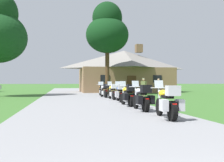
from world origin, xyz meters
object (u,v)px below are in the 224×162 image
motorcycle_yellow_fifth_in_row (112,92)px  bystander_olive_shirt_beside_signpost (144,86)px  motorcycle_silver_second_in_row (142,98)px  motorcycle_blue_fourth_in_row (120,93)px  motorcycle_orange_farthest_in_row (101,90)px  bystander_tan_shirt_by_tree (159,86)px  bystander_tan_shirt_near_lodge (144,86)px  motorcycle_white_sixth_in_row (104,91)px  motorcycle_yellow_third_in_row (128,95)px  motorcycle_yellow_nearest_to_camera (168,103)px  tree_by_lodge_front (107,30)px

motorcycle_yellow_fifth_in_row → bystander_olive_shirt_beside_signpost: bearing=49.1°
motorcycle_silver_second_in_row → motorcycle_blue_fourth_in_row: (0.20, 5.45, 0.00)m
motorcycle_silver_second_in_row → motorcycle_orange_farthest_in_row: size_ratio=1.00×
bystander_tan_shirt_by_tree → bystander_tan_shirt_near_lodge: bearing=-94.4°
motorcycle_blue_fourth_in_row → motorcycle_silver_second_in_row: bearing=-88.5°
motorcycle_white_sixth_in_row → bystander_olive_shirt_beside_signpost: 4.49m
motorcycle_yellow_third_in_row → bystander_olive_shirt_beside_signpost: bearing=66.1°
motorcycle_blue_fourth_in_row → bystander_tan_shirt_by_tree: 10.02m
motorcycle_blue_fourth_in_row → motorcycle_white_sixth_in_row: same height
motorcycle_yellow_nearest_to_camera → bystander_tan_shirt_near_lodge: (4.51, 17.24, 0.32)m
motorcycle_yellow_nearest_to_camera → tree_by_lodge_front: size_ratio=0.21×
motorcycle_silver_second_in_row → bystander_tan_shirt_near_lodge: bystander_tan_shirt_near_lodge is taller
bystander_olive_shirt_beside_signpost → tree_by_lodge_front: size_ratio=0.17×
motorcycle_yellow_fifth_in_row → tree_by_lodge_front: bearing=80.9°
motorcycle_blue_fourth_in_row → bystander_tan_shirt_by_tree: bearing=59.3°
motorcycle_yellow_fifth_in_row → bystander_tan_shirt_near_lodge: bearing=54.4°
bystander_olive_shirt_beside_signpost → motorcycle_silver_second_in_row: bearing=106.4°
motorcycle_orange_farthest_in_row → motorcycle_yellow_third_in_row: bearing=-89.9°
motorcycle_yellow_fifth_in_row → bystander_tan_shirt_by_tree: bystander_tan_shirt_by_tree is taller
motorcycle_orange_farthest_in_row → bystander_olive_shirt_beside_signpost: bearing=-8.8°
motorcycle_yellow_nearest_to_camera → bystander_tan_shirt_near_lodge: size_ratio=1.25×
motorcycle_yellow_nearest_to_camera → bystander_olive_shirt_beside_signpost: (3.90, 15.31, 0.34)m
motorcycle_yellow_fifth_in_row → bystander_tan_shirt_by_tree: size_ratio=1.25×
motorcycle_white_sixth_in_row → bystander_olive_shirt_beside_signpost: (4.00, 2.02, 0.33)m
motorcycle_yellow_fifth_in_row → tree_by_lodge_front: 11.12m
motorcycle_blue_fourth_in_row → tree_by_lodge_front: 13.22m
motorcycle_yellow_nearest_to_camera → motorcycle_orange_farthest_in_row: bearing=94.0°
motorcycle_yellow_third_in_row → bystander_olive_shirt_beside_signpost: (4.00, 10.22, 0.34)m
bystander_tan_shirt_near_lodge → tree_by_lodge_front: 7.23m
motorcycle_yellow_nearest_to_camera → motorcycle_yellow_fifth_in_row: (0.09, 10.58, 0.01)m
bystander_olive_shirt_beside_signpost → tree_by_lodge_front: (-2.68, 4.39, 5.93)m
motorcycle_yellow_nearest_to_camera → tree_by_lodge_front: 20.71m
motorcycle_white_sixth_in_row → motorcycle_yellow_fifth_in_row: bearing=-91.4°
motorcycle_yellow_third_in_row → bystander_tan_shirt_near_lodge: 12.99m
bystander_tan_shirt_near_lodge → bystander_tan_shirt_by_tree: (1.24, -0.84, 0.00)m
motorcycle_silver_second_in_row → motorcycle_orange_farthest_in_row: bearing=88.6°
motorcycle_blue_fourth_in_row → motorcycle_yellow_fifth_in_row: (-0.03, 2.47, 0.01)m
motorcycle_white_sixth_in_row → tree_by_lodge_front: bearing=73.2°
bystander_olive_shirt_beside_signpost → tree_by_lodge_front: tree_by_lodge_front is taller
motorcycle_yellow_fifth_in_row → motorcycle_white_sixth_in_row: bearing=91.8°
motorcycle_yellow_fifth_in_row → bystander_olive_shirt_beside_signpost: (3.81, 4.73, 0.33)m
motorcycle_blue_fourth_in_row → tree_by_lodge_front: tree_by_lodge_front is taller
motorcycle_silver_second_in_row → bystander_tan_shirt_by_tree: 14.92m
motorcycle_yellow_third_in_row → tree_by_lodge_front: size_ratio=0.21×
motorcycle_white_sixth_in_row → motorcycle_yellow_nearest_to_camera: bearing=-94.8°
bystander_tan_shirt_by_tree → tree_by_lodge_front: bearing=-96.4°
motorcycle_yellow_third_in_row → motorcycle_blue_fourth_in_row: (0.22, 3.02, 0.00)m
motorcycle_white_sixth_in_row → bystander_tan_shirt_near_lodge: 6.07m
bystander_tan_shirt_near_lodge → bystander_tan_shirt_by_tree: bearing=-22.8°
bystander_tan_shirt_near_lodge → tree_by_lodge_front: bearing=154.5°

